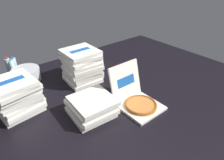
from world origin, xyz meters
TOP-DOWN VIEW (x-y plane):
  - ground_plane at (0.00, 0.00)m, footprint 3.20×2.40m
  - open_pizza_box at (0.05, -0.22)m, footprint 0.34×0.44m
  - pizza_stack_left_far at (-0.34, -0.06)m, footprint 0.39×0.39m
  - pizza_stack_right_far at (-0.82, 0.39)m, footprint 0.40×0.41m
  - pizza_stack_left_near at (-0.09, 0.50)m, footprint 0.39×0.39m
  - ice_bucket at (-0.58, 0.89)m, footprint 0.30×0.30m
  - water_bottle_0 at (-0.63, 1.11)m, footprint 0.06×0.06m
  - water_bottle_1 at (-0.67, 1.05)m, footprint 0.06×0.06m
  - water_bottle_2 at (-0.69, 1.15)m, footprint 0.06×0.06m

SIDE VIEW (x-z plane):
  - ground_plane at x=0.00m, z-range -0.02..0.00m
  - open_pizza_box at x=0.05m, z-range -0.11..0.25m
  - ice_bucket at x=-0.58m, z-range 0.00..0.15m
  - pizza_stack_left_far at x=-0.34m, z-range 0.00..0.16m
  - water_bottle_0 at x=-0.63m, z-range -0.01..0.22m
  - water_bottle_1 at x=-0.67m, z-range -0.01..0.22m
  - water_bottle_2 at x=-0.69m, z-range -0.01..0.22m
  - pizza_stack_right_far at x=-0.82m, z-range 0.00..0.32m
  - pizza_stack_left_near at x=-0.09m, z-range 0.00..0.36m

